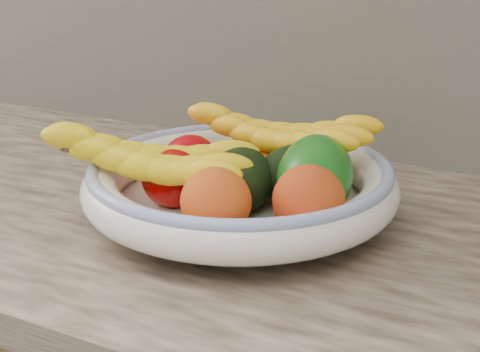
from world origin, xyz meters
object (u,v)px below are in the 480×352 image
object	(u,v)px
banana_bunch_front	(146,165)
banana_bunch_back	(275,140)
fruit_bowl	(240,185)
green_mango	(315,177)

from	to	relation	value
banana_bunch_front	banana_bunch_back	bearing A→B (deg)	41.08
banana_bunch_back	fruit_bowl	bearing A→B (deg)	-98.18
fruit_bowl	banana_bunch_front	distance (m)	0.12
green_mango	banana_bunch_front	world-z (taller)	green_mango
green_mango	banana_bunch_front	size ratio (longest dim) A/B	0.49
fruit_bowl	green_mango	world-z (taller)	green_mango
banana_bunch_back	green_mango	bearing A→B (deg)	-40.34
fruit_bowl	green_mango	bearing A→B (deg)	-0.29
banana_bunch_back	banana_bunch_front	world-z (taller)	banana_bunch_back
fruit_bowl	banana_bunch_front	size ratio (longest dim) A/B	1.41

